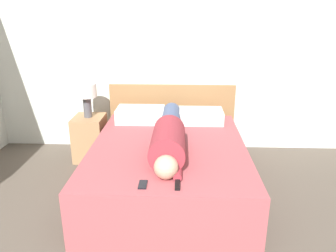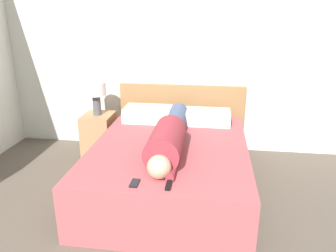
{
  "view_description": "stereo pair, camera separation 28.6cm",
  "coord_description": "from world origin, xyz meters",
  "px_view_note": "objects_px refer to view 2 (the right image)",
  "views": [
    {
      "loc": [
        0.13,
        -0.8,
        1.8
      ],
      "look_at": [
        0.01,
        2.13,
        0.77
      ],
      "focal_mm": 35.0,
      "sensor_mm": 36.0,
      "label": 1
    },
    {
      "loc": [
        0.41,
        -0.78,
        1.8
      ],
      "look_at": [
        0.01,
        2.13,
        0.77
      ],
      "focal_mm": 35.0,
      "sensor_mm": 36.0,
      "label": 2
    }
  ],
  "objects_px": {
    "person_lying": "(169,136)",
    "cell_phone": "(135,183)",
    "tv_remote": "(169,185)",
    "bed": "(170,167)",
    "pillow_near_headboard": "(148,114)",
    "nightstand": "(99,135)",
    "table_lamp": "(96,92)",
    "pillow_second": "(207,117)"
  },
  "relations": [
    {
      "from": "bed",
      "to": "tv_remote",
      "type": "height_order",
      "value": "tv_remote"
    },
    {
      "from": "bed",
      "to": "cell_phone",
      "type": "relative_size",
      "value": 15.45
    },
    {
      "from": "table_lamp",
      "to": "person_lying",
      "type": "height_order",
      "value": "table_lamp"
    },
    {
      "from": "table_lamp",
      "to": "pillow_near_headboard",
      "type": "distance_m",
      "value": 0.71
    },
    {
      "from": "tv_remote",
      "to": "cell_phone",
      "type": "xyz_separation_m",
      "value": [
        -0.27,
        -0.0,
        -0.01
      ]
    },
    {
      "from": "table_lamp",
      "to": "pillow_near_headboard",
      "type": "height_order",
      "value": "table_lamp"
    },
    {
      "from": "pillow_near_headboard",
      "to": "tv_remote",
      "type": "bearing_deg",
      "value": -73.2
    },
    {
      "from": "cell_phone",
      "to": "pillow_near_headboard",
      "type": "bearing_deg",
      "value": 97.41
    },
    {
      "from": "nightstand",
      "to": "pillow_near_headboard",
      "type": "relative_size",
      "value": 0.97
    },
    {
      "from": "person_lying",
      "to": "tv_remote",
      "type": "xyz_separation_m",
      "value": [
        0.09,
        -0.73,
        -0.12
      ]
    },
    {
      "from": "pillow_near_headboard",
      "to": "cell_phone",
      "type": "height_order",
      "value": "pillow_near_headboard"
    },
    {
      "from": "bed",
      "to": "nightstand",
      "type": "distance_m",
      "value": 1.28
    },
    {
      "from": "bed",
      "to": "person_lying",
      "type": "height_order",
      "value": "person_lying"
    },
    {
      "from": "tv_remote",
      "to": "bed",
      "type": "bearing_deg",
      "value": 96.88
    },
    {
      "from": "bed",
      "to": "cell_phone",
      "type": "xyz_separation_m",
      "value": [
        -0.17,
        -0.84,
        0.27
      ]
    },
    {
      "from": "bed",
      "to": "pillow_near_headboard",
      "type": "xyz_separation_m",
      "value": [
        -0.37,
        0.73,
        0.35
      ]
    },
    {
      "from": "person_lying",
      "to": "pillow_near_headboard",
      "type": "height_order",
      "value": "person_lying"
    },
    {
      "from": "pillow_second",
      "to": "tv_remote",
      "type": "xyz_separation_m",
      "value": [
        -0.25,
        -1.57,
        -0.06
      ]
    },
    {
      "from": "bed",
      "to": "nightstand",
      "type": "bearing_deg",
      "value": 143.69
    },
    {
      "from": "tv_remote",
      "to": "cell_phone",
      "type": "bearing_deg",
      "value": -179.64
    },
    {
      "from": "pillow_near_headboard",
      "to": "pillow_second",
      "type": "bearing_deg",
      "value": 0.0
    },
    {
      "from": "nightstand",
      "to": "pillow_near_headboard",
      "type": "distance_m",
      "value": 0.74
    },
    {
      "from": "pillow_second",
      "to": "bed",
      "type": "bearing_deg",
      "value": -115.83
    },
    {
      "from": "bed",
      "to": "pillow_second",
      "type": "xyz_separation_m",
      "value": [
        0.35,
        0.73,
        0.34
      ]
    },
    {
      "from": "pillow_near_headboard",
      "to": "tv_remote",
      "type": "xyz_separation_m",
      "value": [
        0.47,
        -1.57,
        -0.07
      ]
    },
    {
      "from": "pillow_near_headboard",
      "to": "tv_remote",
      "type": "height_order",
      "value": "pillow_near_headboard"
    },
    {
      "from": "pillow_near_headboard",
      "to": "bed",
      "type": "bearing_deg",
      "value": -63.0
    },
    {
      "from": "bed",
      "to": "pillow_second",
      "type": "height_order",
      "value": "pillow_second"
    },
    {
      "from": "person_lying",
      "to": "cell_phone",
      "type": "bearing_deg",
      "value": -103.56
    },
    {
      "from": "bed",
      "to": "pillow_near_headboard",
      "type": "bearing_deg",
      "value": 117.0
    },
    {
      "from": "table_lamp",
      "to": "person_lying",
      "type": "bearing_deg",
      "value": -39.76
    },
    {
      "from": "nightstand",
      "to": "tv_remote",
      "type": "distance_m",
      "value": 1.98
    },
    {
      "from": "pillow_second",
      "to": "pillow_near_headboard",
      "type": "bearing_deg",
      "value": 180.0
    },
    {
      "from": "bed",
      "to": "cell_phone",
      "type": "height_order",
      "value": "cell_phone"
    },
    {
      "from": "person_lying",
      "to": "pillow_second",
      "type": "distance_m",
      "value": 0.91
    },
    {
      "from": "cell_phone",
      "to": "nightstand",
      "type": "bearing_deg",
      "value": 118.37
    },
    {
      "from": "person_lying",
      "to": "pillow_near_headboard",
      "type": "bearing_deg",
      "value": 114.44
    },
    {
      "from": "nightstand",
      "to": "pillow_near_headboard",
      "type": "height_order",
      "value": "pillow_near_headboard"
    },
    {
      "from": "nightstand",
      "to": "cell_phone",
      "type": "height_order",
      "value": "nightstand"
    },
    {
      "from": "person_lying",
      "to": "cell_phone",
      "type": "height_order",
      "value": "person_lying"
    },
    {
      "from": "table_lamp",
      "to": "cell_phone",
      "type": "xyz_separation_m",
      "value": [
        0.86,
        -1.6,
        -0.33
      ]
    },
    {
      "from": "person_lying",
      "to": "pillow_near_headboard",
      "type": "xyz_separation_m",
      "value": [
        -0.38,
        0.84,
        -0.05
      ]
    }
  ]
}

